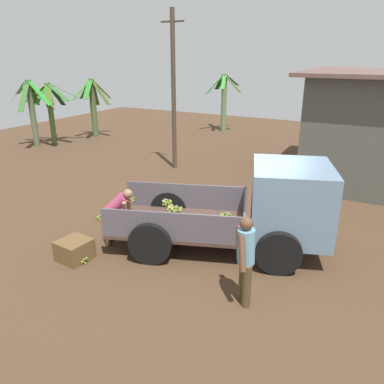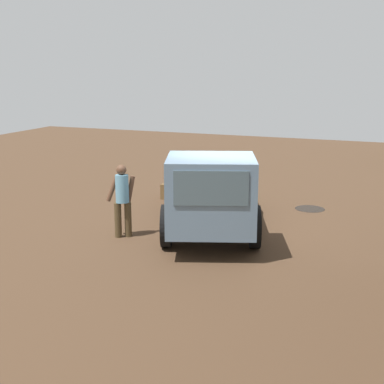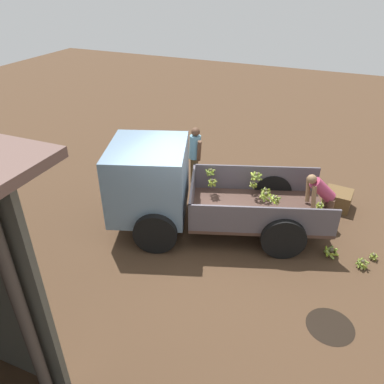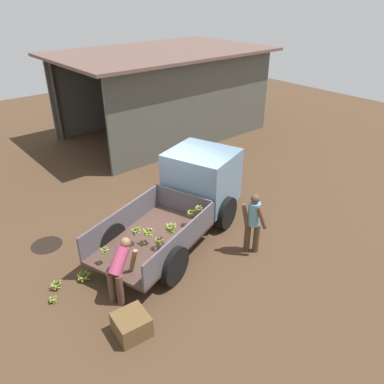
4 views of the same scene
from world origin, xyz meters
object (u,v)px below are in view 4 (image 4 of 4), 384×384
(person_foreground_visitor, at_px, (253,221))
(cargo_truck, at_px, (194,188))
(person_worker_loading, at_px, (119,268))
(banana_bunch_on_ground_1, at_px, (56,285))
(banana_bunch_on_ground_3, at_px, (84,276))
(banana_bunch_on_ground_0, at_px, (53,299))
(wooden_crate_0, at_px, (132,325))
(banana_bunch_on_ground_2, at_px, (145,324))

(person_foreground_visitor, bearing_deg, cargo_truck, -118.94)
(person_worker_loading, xyz_separation_m, banana_bunch_on_ground_1, (-1.07, 1.18, -0.69))
(cargo_truck, distance_m, banana_bunch_on_ground_3, 3.82)
(banana_bunch_on_ground_0, bearing_deg, person_worker_loading, -31.97)
(person_worker_loading, height_order, banana_bunch_on_ground_0, person_worker_loading)
(wooden_crate_0, bearing_deg, cargo_truck, 33.93)
(cargo_truck, xyz_separation_m, wooden_crate_0, (-3.60, -2.42, -0.87))
(person_foreground_visitor, relative_size, banana_bunch_on_ground_1, 6.28)
(wooden_crate_0, bearing_deg, banana_bunch_on_ground_1, 107.44)
(cargo_truck, xyz_separation_m, person_worker_loading, (-3.23, -1.39, -0.29))
(banana_bunch_on_ground_3, relative_size, wooden_crate_0, 0.52)
(cargo_truck, xyz_separation_m, banana_bunch_on_ground_2, (-3.32, -2.47, -1.01))
(cargo_truck, relative_size, banana_bunch_on_ground_0, 27.01)
(cargo_truck, relative_size, person_foreground_visitor, 3.05)
(banana_bunch_on_ground_3, xyz_separation_m, wooden_crate_0, (0.07, -2.08, 0.11))
(banana_bunch_on_ground_0, height_order, banana_bunch_on_ground_3, banana_bunch_on_ground_3)
(banana_bunch_on_ground_3, bearing_deg, person_worker_loading, -67.28)
(cargo_truck, bearing_deg, banana_bunch_on_ground_3, 165.63)
(person_worker_loading, relative_size, wooden_crate_0, 2.14)
(banana_bunch_on_ground_3, bearing_deg, banana_bunch_on_ground_1, 168.40)
(banana_bunch_on_ground_0, bearing_deg, person_foreground_visitor, -17.48)
(cargo_truck, relative_size, banana_bunch_on_ground_2, 24.62)
(banana_bunch_on_ground_2, bearing_deg, cargo_truck, 36.61)
(person_foreground_visitor, xyz_separation_m, banana_bunch_on_ground_3, (-3.92, 1.75, -0.83))
(banana_bunch_on_ground_2, bearing_deg, wooden_crate_0, 171.53)
(person_worker_loading, height_order, banana_bunch_on_ground_3, person_worker_loading)
(banana_bunch_on_ground_0, distance_m, banana_bunch_on_ground_3, 0.88)
(cargo_truck, height_order, banana_bunch_on_ground_0, cargo_truck)
(cargo_truck, bearing_deg, banana_bunch_on_ground_0, 167.74)
(banana_bunch_on_ground_1, distance_m, banana_bunch_on_ground_3, 0.64)
(banana_bunch_on_ground_0, height_order, wooden_crate_0, wooden_crate_0)
(banana_bunch_on_ground_1, bearing_deg, wooden_crate_0, -72.56)
(banana_bunch_on_ground_0, bearing_deg, banana_bunch_on_ground_3, 16.22)
(banana_bunch_on_ground_1, distance_m, banana_bunch_on_ground_2, 2.46)
(person_foreground_visitor, bearing_deg, banana_bunch_on_ground_1, -58.18)
(banana_bunch_on_ground_3, bearing_deg, banana_bunch_on_ground_2, -80.63)
(banana_bunch_on_ground_2, bearing_deg, banana_bunch_on_ground_0, 122.48)
(person_worker_loading, height_order, banana_bunch_on_ground_2, person_worker_loading)
(banana_bunch_on_ground_0, bearing_deg, banana_bunch_on_ground_1, 59.74)
(person_worker_loading, xyz_separation_m, banana_bunch_on_ground_0, (-1.29, 0.80, -0.73))
(banana_bunch_on_ground_0, distance_m, banana_bunch_on_ground_2, 2.23)
(person_worker_loading, distance_m, banana_bunch_on_ground_2, 1.30)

